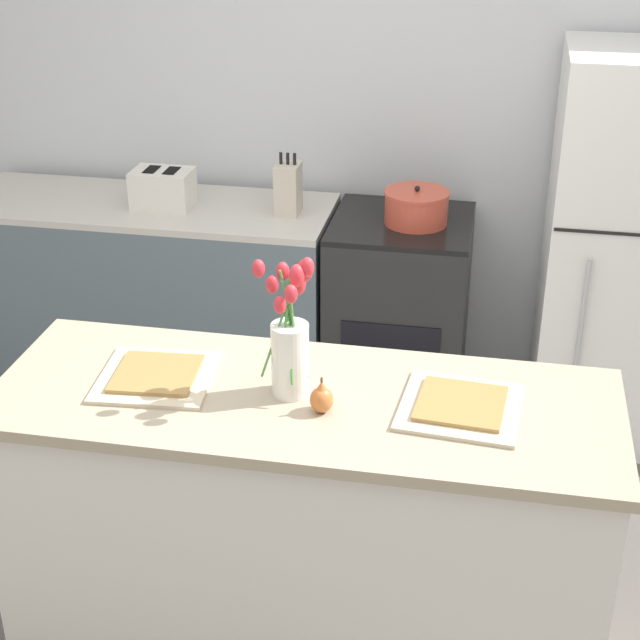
{
  "coord_description": "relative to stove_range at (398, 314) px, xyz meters",
  "views": [
    {
      "loc": [
        0.5,
        -2.34,
        2.4
      ],
      "look_at": [
        0.0,
        0.25,
        1.08
      ],
      "focal_mm": 55.0,
      "sensor_mm": 36.0,
      "label": 1
    }
  ],
  "objects": [
    {
      "name": "plate_setting_right",
      "position": [
        0.34,
        -1.58,
        0.52
      ],
      "size": [
        0.36,
        0.36,
        0.02
      ],
      "color": "beige",
      "rests_on": "kitchen_island"
    },
    {
      "name": "back_wall",
      "position": [
        -0.1,
        0.4,
        0.9
      ],
      "size": [
        5.2,
        0.08,
        2.7
      ],
      "color": "silver",
      "rests_on": "ground_plane"
    },
    {
      "name": "plate_setting_left",
      "position": [
        -0.54,
        -1.58,
        0.52
      ],
      "size": [
        0.36,
        0.36,
        0.02
      ],
      "color": "beige",
      "rests_on": "kitchen_island"
    },
    {
      "name": "kitchen_island",
      "position": [
        -0.1,
        -1.6,
        0.03
      ],
      "size": [
        1.8,
        0.66,
        0.96
      ],
      "color": "silver",
      "rests_on": "ground_plane"
    },
    {
      "name": "knife_block",
      "position": [
        -0.5,
        0.0,
        0.56
      ],
      "size": [
        0.1,
        0.14,
        0.27
      ],
      "color": "beige",
      "rests_on": "back_counter"
    },
    {
      "name": "refrigerator",
      "position": [
        0.95,
        0.0,
        0.38
      ],
      "size": [
        0.68,
        0.67,
        1.66
      ],
      "color": "white",
      "rests_on": "ground_plane"
    },
    {
      "name": "back_counter",
      "position": [
        -1.16,
        0.0,
        0.0
      ],
      "size": [
        1.68,
        0.6,
        0.9
      ],
      "color": "slate",
      "rests_on": "ground_plane"
    },
    {
      "name": "flower_vase",
      "position": [
        -0.14,
        -1.59,
        0.68
      ],
      "size": [
        0.16,
        0.16,
        0.43
      ],
      "color": "silver",
      "rests_on": "kitchen_island"
    },
    {
      "name": "pear_figurine",
      "position": [
        -0.03,
        -1.67,
        0.55
      ],
      "size": [
        0.07,
        0.07,
        0.11
      ],
      "color": "#C66B33",
      "rests_on": "kitchen_island"
    },
    {
      "name": "cooking_pot",
      "position": [
        0.06,
        -0.02,
        0.52
      ],
      "size": [
        0.28,
        0.28,
        0.17
      ],
      "color": "#CC4C38",
      "rests_on": "stove_range"
    },
    {
      "name": "toaster",
      "position": [
        -1.06,
        -0.03,
        0.54
      ],
      "size": [
        0.28,
        0.18,
        0.17
      ],
      "color": "silver",
      "rests_on": "back_counter"
    },
    {
      "name": "stove_range",
      "position": [
        0.0,
        0.0,
        0.0
      ],
      "size": [
        0.6,
        0.61,
        0.9
      ],
      "color": "black",
      "rests_on": "ground_plane"
    }
  ]
}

